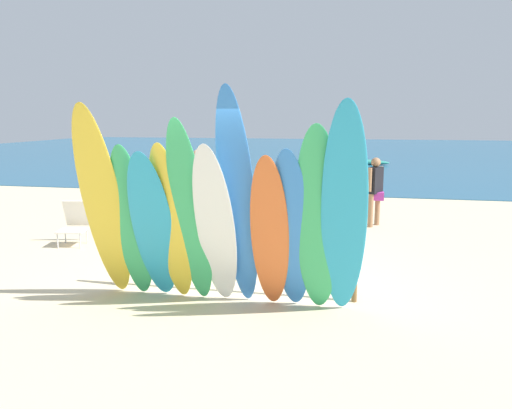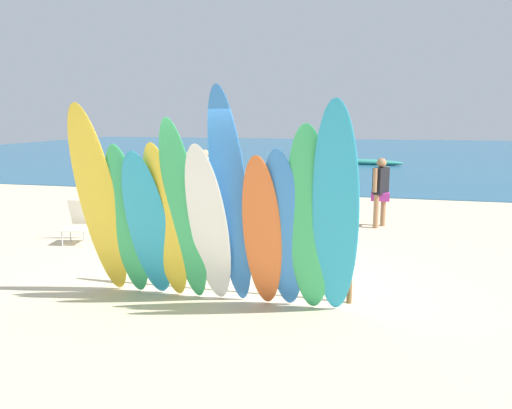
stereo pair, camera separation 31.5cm
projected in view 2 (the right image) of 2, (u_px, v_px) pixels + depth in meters
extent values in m
plane|color=beige|center=(329.00, 177.00, 20.45)|extent=(60.00, 60.00, 0.00)
cube|color=#235B7F|center=(351.00, 152.00, 34.84)|extent=(60.00, 40.00, 0.02)
cylinder|color=brown|center=(117.00, 261.00, 7.39)|extent=(0.07, 0.07, 0.66)
cylinder|color=brown|center=(350.00, 279.00, 6.60)|extent=(0.07, 0.07, 0.66)
cylinder|color=brown|center=(227.00, 246.00, 6.94)|extent=(3.46, 0.06, 0.06)
ellipsoid|color=yellow|center=(99.00, 203.00, 6.61)|extent=(0.57, 0.90, 2.59)
ellipsoid|color=#38B266|center=(128.00, 222.00, 6.65)|extent=(0.50, 0.69, 2.10)
ellipsoid|color=#289EC6|center=(148.00, 227.00, 6.53)|extent=(0.58, 0.85, 2.03)
ellipsoid|color=yellow|center=(166.00, 224.00, 6.48)|extent=(0.52, 0.77, 2.13)
ellipsoid|color=#38B266|center=(184.00, 214.00, 6.31)|extent=(0.53, 0.90, 2.42)
ellipsoid|color=white|center=(209.00, 227.00, 6.26)|extent=(0.51, 0.91, 2.13)
ellipsoid|color=#337AD1|center=(231.00, 202.00, 6.18)|extent=(0.54, 0.91, 2.78)
ellipsoid|color=orange|center=(262.00, 235.00, 6.11)|extent=(0.50, 0.88, 2.01)
ellipsoid|color=#337AD1|center=(284.00, 233.00, 6.07)|extent=(0.52, 0.87, 2.08)
ellipsoid|color=#38B266|center=(310.00, 224.00, 5.92)|extent=(0.56, 0.90, 2.36)
ellipsoid|color=#289EC6|center=(336.00, 215.00, 5.75)|extent=(0.56, 1.11, 2.61)
cylinder|color=tan|center=(200.00, 192.00, 13.99)|extent=(0.11, 0.11, 0.74)
cylinder|color=tan|center=(211.00, 191.00, 14.05)|extent=(0.11, 0.11, 0.74)
cube|color=#B23399|center=(205.00, 180.00, 13.97)|extent=(0.40, 0.24, 0.18)
cube|color=silver|center=(205.00, 168.00, 13.91)|extent=(0.43, 0.34, 0.58)
sphere|color=tan|center=(205.00, 153.00, 13.84)|extent=(0.21, 0.21, 0.21)
cylinder|color=tan|center=(196.00, 167.00, 13.85)|extent=(0.09, 0.09, 0.51)
cylinder|color=tan|center=(214.00, 166.00, 13.95)|extent=(0.09, 0.09, 0.51)
cylinder|color=#9E704C|center=(376.00, 211.00, 11.07)|extent=(0.11, 0.11, 0.74)
cylinder|color=#9E704C|center=(383.00, 210.00, 11.29)|extent=(0.11, 0.11, 0.74)
cube|color=#B23399|center=(380.00, 197.00, 11.12)|extent=(0.40, 0.24, 0.18)
cube|color=black|center=(381.00, 181.00, 11.07)|extent=(0.36, 0.43, 0.58)
sphere|color=#9E704C|center=(382.00, 163.00, 11.00)|extent=(0.21, 0.21, 0.21)
cylinder|color=#9E704C|center=(375.00, 180.00, 10.89)|extent=(0.09, 0.09, 0.51)
cylinder|color=#9E704C|center=(387.00, 178.00, 11.23)|extent=(0.09, 0.09, 0.51)
cylinder|color=tan|center=(189.00, 214.00, 10.57)|extent=(0.13, 0.13, 0.82)
cylinder|color=tan|center=(186.00, 217.00, 10.24)|extent=(0.13, 0.13, 0.82)
cube|color=silver|center=(187.00, 199.00, 10.35)|extent=(0.44, 0.27, 0.20)
cube|color=silver|center=(187.00, 180.00, 10.28)|extent=(0.29, 0.46, 0.64)
sphere|color=tan|center=(186.00, 158.00, 10.20)|extent=(0.23, 0.23, 0.23)
cylinder|color=tan|center=(189.00, 177.00, 10.54)|extent=(0.10, 0.10, 0.57)
cylinder|color=tan|center=(184.00, 180.00, 10.01)|extent=(0.10, 0.10, 0.57)
cylinder|color=#B7B7BC|center=(62.00, 239.00, 9.53)|extent=(0.02, 0.02, 0.28)
cylinder|color=#B7B7BC|center=(84.00, 239.00, 9.51)|extent=(0.02, 0.02, 0.28)
cylinder|color=#B7B7BC|center=(70.00, 235.00, 9.90)|extent=(0.02, 0.02, 0.28)
cylinder|color=#B7B7BC|center=(91.00, 235.00, 9.88)|extent=(0.02, 0.02, 0.28)
cube|color=silver|center=(77.00, 229.00, 9.68)|extent=(0.58, 0.54, 0.03)
cube|color=silver|center=(82.00, 212.00, 9.95)|extent=(0.53, 0.31, 0.52)
ellipsoid|color=teal|center=(366.00, 162.00, 25.73)|extent=(3.77, 1.38, 0.30)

